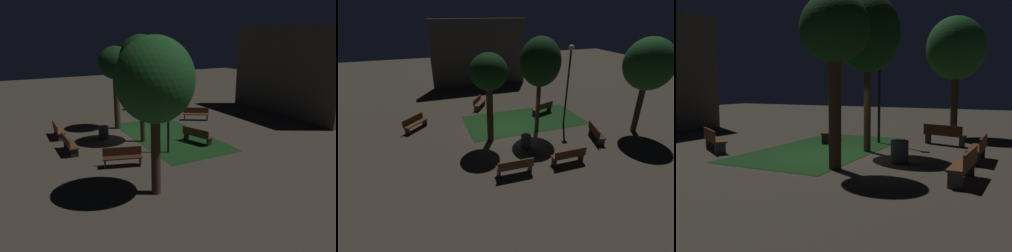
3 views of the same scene
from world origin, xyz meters
TOP-DOWN VIEW (x-y plane):
  - ground_plane at (0.00, 0.00)m, footprint 60.00×60.00m
  - grass_lawn at (1.49, 0.91)m, footprint 8.34×4.26m
  - bench_front_left at (-1.49, -4.99)m, footprint 1.81×0.54m
  - bench_path_side at (1.48, -4.99)m, footprint 1.80×0.48m
  - bench_by_lamp at (4.49, -3.22)m, footprint 1.00×1.86m
  - bench_back_row at (-0.99, 4.45)m, footprint 1.37×1.78m
  - bench_front_right at (-5.95, 1.95)m, footprint 1.60×1.63m
  - bench_lawn_edge at (3.36, 1.64)m, footprint 1.86×1.04m
  - tree_right_canopy at (7.64, -3.06)m, footprint 2.87×2.87m
  - tree_back_left at (-1.62, -1.20)m, footprint 2.10×2.10m
  - tree_near_wall at (1.63, -0.89)m, footprint 2.44×2.44m
  - lamp_post_path_center at (3.92, -0.49)m, footprint 0.36×0.36m
  - trash_bin at (0.07, -2.69)m, footprint 0.58×0.58m
  - building_wall_backdrop at (0.76, 10.96)m, footprint 9.56×0.80m

SIDE VIEW (x-z plane):
  - ground_plane at x=0.00m, z-range 0.00..0.00m
  - grass_lawn at x=1.49m, z-range 0.00..0.01m
  - trash_bin at x=0.07m, z-range 0.00..0.76m
  - bench_front_left at x=-1.49m, z-range 0.04..0.92m
  - bench_path_side at x=1.48m, z-range 0.04..0.92m
  - bench_by_lamp at x=4.49m, z-range 0.04..0.92m
  - bench_back_row at x=-0.99m, z-range 0.04..0.92m
  - bench_front_right at x=-5.95m, z-range 0.04..0.92m
  - bench_lawn_edge at x=3.36m, z-range 0.04..0.92m
  - building_wall_backdrop at x=0.76m, z-range 0.00..6.53m
  - lamp_post_path_center at x=3.92m, z-range 0.88..6.20m
  - tree_back_left at x=-1.62m, z-range 1.46..6.70m
  - tree_right_canopy at x=7.64m, z-range 1.37..7.29m
  - tree_near_wall at x=1.63m, z-range 1.47..7.41m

